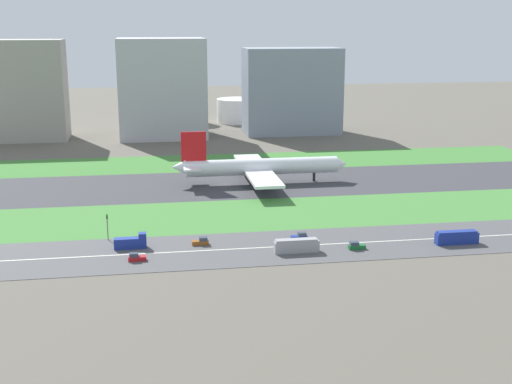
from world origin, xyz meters
TOP-DOWN VIEW (x-y plane):
  - ground_plane at (0.00, 0.00)m, footprint 800.00×800.00m
  - runway at (0.00, 0.00)m, footprint 280.00×46.00m
  - grass_median_north at (0.00, 41.00)m, footprint 280.00×36.00m
  - grass_median_south at (0.00, -41.00)m, footprint 280.00×36.00m
  - highway at (0.00, -73.00)m, footprint 280.00×28.00m
  - highway_centerline at (0.00, -73.00)m, footprint 266.00×0.50m
  - airliner at (11.96, 0.00)m, footprint 65.00×56.00m
  - bus_1 at (53.14, -78.00)m, footprint 11.60×2.50m
  - car_4 at (-31.34, -78.00)m, footprint 4.40×1.80m
  - car_2 at (12.50, -68.00)m, footprint 4.40×1.80m
  - truck_0 at (-32.69, -68.00)m, footprint 8.40×2.50m
  - car_1 at (-14.44, -68.00)m, footprint 4.40×1.80m
  - car_3 at (25.29, -78.00)m, footprint 4.40×1.80m
  - bus_0 at (9.35, -78.00)m, footprint 11.60×2.50m
  - traffic_light at (-39.10, -60.01)m, footprint 0.36×0.50m
  - terminal_building at (-90.00, 114.00)m, footprint 45.56×24.35m
  - hangar_building at (-19.28, 114.00)m, footprint 43.74×36.02m
  - office_tower at (48.74, 114.00)m, footprint 50.16×25.49m
  - fuel_tank_west at (-3.06, 159.00)m, footprint 20.40×20.40m
  - fuel_tank_centre at (26.04, 159.00)m, footprint 25.26×25.26m

SIDE VIEW (x-z plane):
  - ground_plane at x=0.00m, z-range 0.00..0.00m
  - runway at x=0.00m, z-range 0.00..0.10m
  - grass_median_north at x=0.00m, z-range 0.00..0.10m
  - grass_median_south at x=0.00m, z-range 0.00..0.10m
  - highway at x=0.00m, z-range 0.00..0.10m
  - highway_centerline at x=0.00m, z-range 0.10..0.11m
  - car_4 at x=-31.34m, z-range -0.08..1.92m
  - car_2 at x=12.50m, z-range -0.08..1.92m
  - car_1 at x=-14.44m, z-range -0.08..1.92m
  - car_3 at x=25.29m, z-range -0.08..1.92m
  - truck_0 at x=-32.69m, z-range -0.33..3.67m
  - bus_1 at x=53.14m, z-range 0.07..3.57m
  - bus_0 at x=9.35m, z-range 0.07..3.57m
  - traffic_light at x=-39.10m, z-range 0.69..7.89m
  - airliner at x=11.96m, z-range -3.62..16.08m
  - fuel_tank_centre at x=26.04m, z-range 0.00..13.90m
  - fuel_tank_west at x=-3.06m, z-range 0.00..15.10m
  - office_tower at x=48.74m, z-range 0.00..44.86m
  - terminal_building at x=-90.00m, z-range 0.00..49.60m
  - hangar_building at x=-19.28m, z-range 0.00..50.09m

